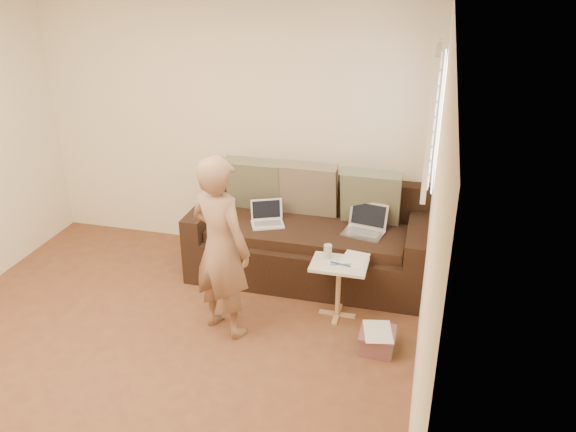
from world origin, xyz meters
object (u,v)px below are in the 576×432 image
object	(u,v)px
side_table	(338,290)
drinking_glass	(328,251)
sofa	(308,235)
laptop_white	(268,225)
person	(221,247)
laptop_silver	(363,234)
striped_box	(377,340)

from	to	relation	value
side_table	drinking_glass	world-z (taller)	drinking_glass
sofa	laptop_white	distance (m)	0.40
person	side_table	size ratio (longest dim) A/B	2.98
sofa	laptop_silver	bearing A→B (deg)	-4.47
laptop_white	side_table	size ratio (longest dim) A/B	0.58
sofa	side_table	size ratio (longest dim) A/B	4.26
laptop_silver	laptop_white	size ratio (longest dim) A/B	1.20
person	striped_box	bearing A→B (deg)	-155.13
sofa	laptop_white	xyz separation A→B (m)	(-0.38, -0.08, 0.10)
drinking_glass	striped_box	bearing A→B (deg)	-42.96
drinking_glass	striped_box	size ratio (longest dim) A/B	0.43
side_table	drinking_glass	size ratio (longest dim) A/B	4.30
sofa	drinking_glass	distance (m)	0.65
laptop_silver	side_table	bearing A→B (deg)	-90.73
person	side_table	xyz separation A→B (m)	(0.88, 0.43, -0.51)
laptop_silver	person	world-z (taller)	person
laptop_silver	side_table	size ratio (longest dim) A/B	0.70
sofa	laptop_silver	world-z (taller)	sofa
laptop_white	person	bearing A→B (deg)	-119.30
laptop_silver	drinking_glass	size ratio (longest dim) A/B	3.01
laptop_white	striped_box	bearing A→B (deg)	-62.60
sofa	laptop_silver	distance (m)	0.54
laptop_silver	laptop_white	world-z (taller)	laptop_silver
laptop_silver	drinking_glass	world-z (taller)	laptop_silver
person	side_table	world-z (taller)	person
sofa	person	size ratio (longest dim) A/B	1.43
drinking_glass	laptop_silver	bearing A→B (deg)	65.66
side_table	laptop_silver	bearing A→B (deg)	78.41
sofa	drinking_glass	xyz separation A→B (m)	(0.29, -0.56, 0.15)
laptop_white	sofa	bearing A→B (deg)	-12.14
person	striped_box	size ratio (longest dim) A/B	5.55
side_table	striped_box	size ratio (longest dim) A/B	1.86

